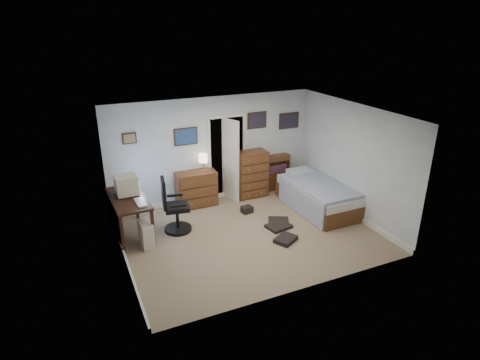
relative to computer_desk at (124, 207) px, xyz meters
name	(u,v)px	position (x,y,z in m)	size (l,w,h in m)	color
floor	(249,234)	(2.30, -0.97, -0.65)	(5.00, 4.00, 0.02)	#89715E
computer_desk	(124,207)	(0.00, 0.00, 0.00)	(0.73, 1.47, 0.83)	#321910
crt_monitor	(127,185)	(0.12, 0.15, 0.40)	(0.45, 0.42, 0.40)	beige
keyboard	(140,202)	(0.28, -0.35, 0.21)	(0.17, 0.44, 0.03)	beige
pc_tower	(146,234)	(0.30, -0.55, -0.39)	(0.25, 0.48, 0.50)	beige
office_chair	(174,211)	(0.95, -0.20, -0.19)	(0.65, 0.65, 1.18)	black
media_stack	(115,195)	(-0.02, 1.17, -0.20)	(0.18, 0.18, 0.88)	maroon
low_dresser	(196,189)	(1.77, 0.81, -0.22)	(0.94, 0.47, 0.83)	brown
table_lamp	(203,159)	(1.97, 0.81, 0.49)	(0.21, 0.21, 0.41)	gold
doorway	(222,154)	(2.65, 1.30, 0.36)	(0.96, 1.12, 2.05)	black
tall_dresser	(251,174)	(3.18, 0.78, -0.06)	(0.78, 0.46, 1.15)	brown
headboard_bookcase	(271,172)	(3.81, 0.89, -0.16)	(1.02, 0.29, 0.91)	brown
bed	(317,195)	(4.28, -0.50, -0.32)	(1.16, 2.12, 0.69)	brown
wall_posters	(235,127)	(2.87, 1.01, 1.11)	(4.38, 0.04, 0.60)	#331E11
floor_clutter	(274,226)	(2.91, -0.95, -0.60)	(0.85, 1.84, 0.15)	black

